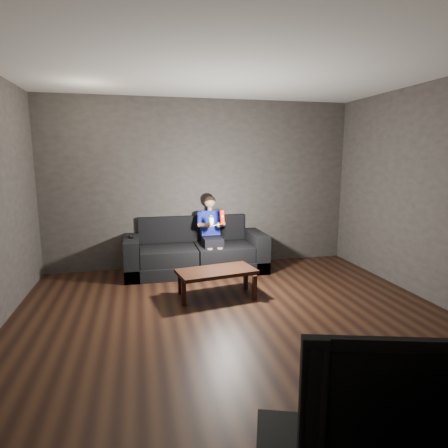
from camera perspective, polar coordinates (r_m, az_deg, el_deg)
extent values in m
plane|color=black|center=(4.09, 2.89, -15.74)|extent=(5.00, 5.00, 0.00)
cube|color=#34302E|center=(6.14, -3.36, 6.08)|extent=(5.00, 0.04, 2.70)
cube|color=#34302E|center=(1.51, 30.23, -8.08)|extent=(5.00, 0.04, 2.70)
cube|color=beige|center=(3.79, 3.29, 24.10)|extent=(5.00, 5.00, 0.02)
cube|color=black|center=(6.00, -4.32, -6.23)|extent=(2.18, 0.94, 0.19)
cube|color=black|center=(5.81, -8.46, -4.75)|extent=(0.85, 0.66, 0.23)
cube|color=black|center=(5.93, -0.02, -4.32)|extent=(0.85, 0.66, 0.23)
cube|color=black|center=(6.23, -4.88, -0.58)|extent=(1.74, 0.22, 0.43)
cube|color=black|center=(5.89, -13.84, -4.77)|extent=(0.22, 0.94, 0.59)
cube|color=black|center=(6.16, 4.72, -3.84)|extent=(0.22, 0.94, 0.59)
cube|color=black|center=(5.83, -1.79, -2.73)|extent=(0.29, 0.37, 0.14)
cube|color=navy|center=(5.97, -2.16, 0.16)|extent=(0.29, 0.21, 0.41)
cube|color=yellow|center=(5.88, -2.01, 0.59)|extent=(0.09, 0.09, 0.10)
cube|color=#B21C1E|center=(5.87, -2.01, 0.58)|extent=(0.06, 0.06, 0.06)
cylinder|color=tan|center=(5.93, -2.18, 2.31)|extent=(0.07, 0.07, 0.06)
sphere|color=tan|center=(5.92, -2.18, 3.39)|extent=(0.18, 0.18, 0.18)
ellipsoid|color=black|center=(5.93, -2.20, 3.59)|extent=(0.19, 0.19, 0.16)
cylinder|color=navy|center=(5.86, -3.79, 0.69)|extent=(0.08, 0.22, 0.19)
cylinder|color=navy|center=(5.93, -0.33, 0.82)|extent=(0.08, 0.22, 0.19)
cylinder|color=tan|center=(5.73, -3.01, 0.03)|extent=(0.14, 0.23, 0.10)
cylinder|color=tan|center=(5.78, -0.42, 0.13)|extent=(0.14, 0.23, 0.10)
sphere|color=tan|center=(5.65, -2.30, -0.21)|extent=(0.08, 0.08, 0.08)
sphere|color=tan|center=(5.68, -0.75, -0.15)|extent=(0.08, 0.08, 0.08)
cylinder|color=tan|center=(5.68, -2.17, -5.32)|extent=(0.09, 0.09, 0.33)
cylinder|color=tan|center=(5.71, -0.62, -5.23)|extent=(0.09, 0.09, 0.33)
cube|color=red|center=(5.45, -0.28, 1.02)|extent=(0.06, 0.08, 0.21)
cube|color=#661F0A|center=(5.42, -0.23, 1.58)|extent=(0.03, 0.01, 0.03)
cylinder|color=white|center=(5.43, -0.23, 0.84)|extent=(0.02, 0.01, 0.02)
ellipsoid|color=white|center=(5.43, -1.91, 0.55)|extent=(0.07, 0.10, 0.16)
cylinder|color=black|center=(5.38, -1.84, 1.10)|extent=(0.03, 0.01, 0.03)
cube|color=black|center=(5.77, -13.98, -1.91)|extent=(0.06, 0.16, 0.03)
cube|color=black|center=(5.82, -13.98, -1.65)|extent=(0.02, 0.02, 0.00)
cube|color=black|center=(4.84, -1.15, -7.25)|extent=(1.06, 0.66, 0.04)
cube|color=black|center=(4.65, -6.15, -10.42)|extent=(0.05, 0.05, 0.31)
cube|color=black|center=(4.82, 4.67, -9.61)|extent=(0.05, 0.05, 0.31)
cube|color=black|center=(5.02, -6.70, -8.82)|extent=(0.05, 0.05, 0.31)
cube|color=black|center=(5.19, 3.31, -8.15)|extent=(0.05, 0.05, 0.31)
imported|color=black|center=(1.98, 26.73, -21.72)|extent=(1.01, 0.41, 0.58)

